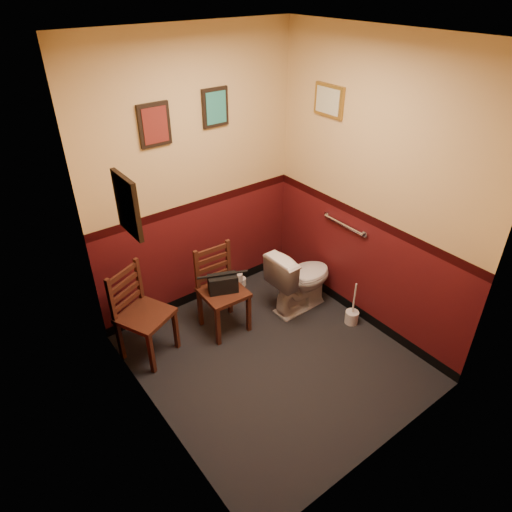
{
  "coord_description": "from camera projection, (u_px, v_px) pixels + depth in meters",
  "views": [
    {
      "loc": [
        -1.95,
        -2.33,
        3.05
      ],
      "look_at": [
        0.0,
        0.25,
        1.0
      ],
      "focal_mm": 32.0,
      "sensor_mm": 36.0,
      "label": 1
    }
  ],
  "objects": [
    {
      "name": "floor",
      "position": [
        272.0,
        359.0,
        4.2
      ],
      "size": [
        2.2,
        2.4,
        0.0
      ],
      "primitive_type": "cube",
      "color": "black",
      "rests_on": "ground"
    },
    {
      "name": "ceiling",
      "position": [
        281.0,
        36.0,
        2.75
      ],
      "size": [
        2.2,
        2.4,
        0.0
      ],
      "primitive_type": "cube",
      "rotation": [
        3.14,
        0.0,
        0.0
      ],
      "color": "silver",
      "rests_on": "ground"
    },
    {
      "name": "wall_back",
      "position": [
        195.0,
        182.0,
        4.28
      ],
      "size": [
        2.2,
        0.0,
        2.7
      ],
      "primitive_type": "cube",
      "rotation": [
        1.57,
        0.0,
        0.0
      ],
      "color": "#4F1113",
      "rests_on": "ground"
    },
    {
      "name": "wall_front",
      "position": [
        405.0,
        311.0,
        2.67
      ],
      "size": [
        2.2,
        0.0,
        2.7
      ],
      "primitive_type": "cube",
      "rotation": [
        -1.57,
        0.0,
        0.0
      ],
      "color": "#4F1113",
      "rests_on": "ground"
    },
    {
      "name": "wall_left",
      "position": [
        143.0,
        282.0,
        2.92
      ],
      "size": [
        0.0,
        2.4,
        2.7
      ],
      "primitive_type": "cube",
      "rotation": [
        1.57,
        0.0,
        1.57
      ],
      "color": "#4F1113",
      "rests_on": "ground"
    },
    {
      "name": "wall_right",
      "position": [
        372.0,
        195.0,
        4.04
      ],
      "size": [
        0.0,
        2.4,
        2.7
      ],
      "primitive_type": "cube",
      "rotation": [
        1.57,
        0.0,
        -1.57
      ],
      "color": "#4F1113",
      "rests_on": "ground"
    },
    {
      "name": "grab_bar",
      "position": [
        344.0,
        225.0,
        4.4
      ],
      "size": [
        0.05,
        0.56,
        0.06
      ],
      "color": "silver",
      "rests_on": "wall_right"
    },
    {
      "name": "framed_print_back_a",
      "position": [
        155.0,
        125.0,
        3.77
      ],
      "size": [
        0.28,
        0.04,
        0.36
      ],
      "color": "black",
      "rests_on": "wall_back"
    },
    {
      "name": "framed_print_back_b",
      "position": [
        215.0,
        107.0,
        4.05
      ],
      "size": [
        0.26,
        0.04,
        0.34
      ],
      "color": "black",
      "rests_on": "wall_back"
    },
    {
      "name": "framed_print_left",
      "position": [
        127.0,
        205.0,
        2.73
      ],
      "size": [
        0.04,
        0.3,
        0.38
      ],
      "color": "black",
      "rests_on": "wall_left"
    },
    {
      "name": "framed_print_right",
      "position": [
        329.0,
        101.0,
        4.06
      ],
      "size": [
        0.04,
        0.34,
        0.28
      ],
      "color": "olive",
      "rests_on": "wall_right"
    },
    {
      "name": "toilet",
      "position": [
        301.0,
        279.0,
        4.68
      ],
      "size": [
        0.72,
        0.41,
        0.69
      ],
      "primitive_type": "imported",
      "rotation": [
        0.0,
        0.0,
        1.59
      ],
      "color": "white",
      "rests_on": "floor"
    },
    {
      "name": "toilet_brush",
      "position": [
        352.0,
        316.0,
        4.59
      ],
      "size": [
        0.13,
        0.13,
        0.48
      ],
      "color": "silver",
      "rests_on": "floor"
    },
    {
      "name": "chair_left",
      "position": [
        142.0,
        314.0,
        4.05
      ],
      "size": [
        0.55,
        0.55,
        0.89
      ],
      "rotation": [
        0.0,
        0.0,
        0.43
      ],
      "color": "#421E13",
      "rests_on": "floor"
    },
    {
      "name": "chair_right",
      "position": [
        221.0,
        290.0,
        4.37
      ],
      "size": [
        0.42,
        0.42,
        0.87
      ],
      "rotation": [
        0.0,
        0.0,
        -0.04
      ],
      "color": "#421E13",
      "rests_on": "floor"
    },
    {
      "name": "handbag",
      "position": [
        223.0,
        283.0,
        4.29
      ],
      "size": [
        0.3,
        0.23,
        0.2
      ],
      "rotation": [
        0.0,
        0.0,
        -0.39
      ],
      "color": "black",
      "rests_on": "chair_right"
    },
    {
      "name": "tp_stack",
      "position": [
        238.0,
        281.0,
        5.11
      ],
      "size": [
        0.21,
        0.11,
        0.18
      ],
      "color": "silver",
      "rests_on": "floor"
    }
  ]
}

